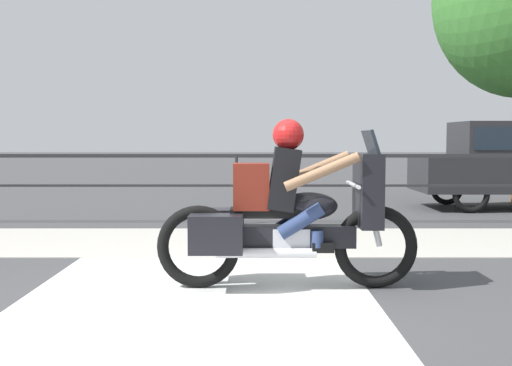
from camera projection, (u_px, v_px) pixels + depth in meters
The scene contains 5 objects.
ground_plane at pixel (216, 308), 5.28m from camera, with size 120.00×120.00×0.00m, color #424244.
sidewalk_band at pixel (231, 241), 8.67m from camera, with size 44.00×2.40×0.01m, color #B7B2A8.
crosswalk_band at pixel (190, 314), 5.08m from camera, with size 3.08×6.00×0.01m, color silver.
fence_railing at pixel (235, 169), 10.39m from camera, with size 36.00×0.05×1.14m.
motorcycle at pixel (286, 213), 5.94m from camera, with size 2.43×0.76×1.57m.
Camera 1 is at (0.32, -5.19, 1.39)m, focal length 45.00 mm.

